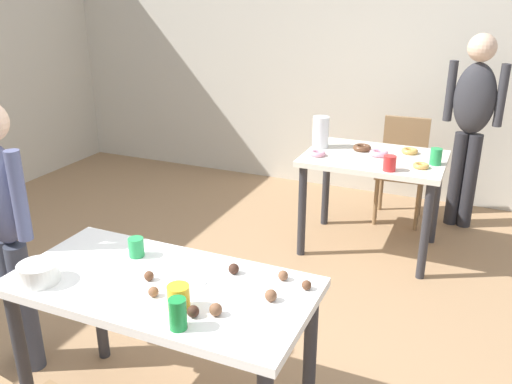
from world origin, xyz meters
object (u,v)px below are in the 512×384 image
Objects in this scene: chair_far_table at (403,163)px; soda_can at (178,314)px; dining_table_far at (373,171)px; dining_table_near at (162,304)px; person_adult_far at (472,115)px; mixing_bowl at (39,273)px; person_girl_near at (5,219)px; pitcher_far at (321,132)px.

soda_can is (-0.32, -3.12, 0.31)m from chair_far_table.
dining_table_far is at bearing -98.47° from chair_far_table.
dining_table_near is 2.20m from dining_table_far.
mixing_bowl is (-1.53, -3.10, -0.16)m from person_adult_far.
person_girl_near is at bearing 165.16° from soda_can.
chair_far_table reaches higher than mixing_bowl.
dining_table_near is at bearing -110.02° from person_adult_far.
pitcher_far is (-0.54, -0.67, 0.37)m from chair_far_table.
dining_table_far is 1.01m from person_adult_far.
dining_table_far is 0.70× the size of person_girl_near.
person_adult_far is at bearing 33.62° from pitcher_far.
mixing_bowl is 1.39× the size of soda_can.
mixing_bowl is at bearing 175.95° from soda_can.
dining_table_far is at bearing 84.99° from soda_can.
person_adult_far reaches higher than dining_table_near.
pitcher_far is at bearing 66.20° from person_girl_near.
chair_far_table is at bearing 62.11° from person_girl_near.
chair_far_table is at bearing 71.47° from mixing_bowl.
dining_table_near is at bearing 133.78° from soda_can.
chair_far_table is 3.64× the size of pitcher_far.
dining_table_far is 0.74m from chair_far_table.
dining_table_far is at bearing 68.57° from mixing_bowl.
chair_far_table is 3.25m from mixing_bowl.
dining_table_near is 7.65× the size of mixing_bowl.
pitcher_far is at bearing 89.57° from dining_table_near.
soda_can reaches higher than dining_table_far.
mixing_bowl is (-1.03, -3.07, 0.30)m from chair_far_table.
person_adult_far is at bearing 51.06° from dining_table_far.
person_adult_far is at bearing 75.49° from soda_can.
dining_table_far is 4.20× the size of pitcher_far.
mixing_bowl is at bearing -111.43° from dining_table_far.
soda_can is at bearing -4.05° from mixing_bowl.
pitcher_far is at bearing -146.38° from person_adult_far.
person_girl_near is 2.35m from pitcher_far.
pitcher_far is (-1.04, -0.69, -0.08)m from person_adult_far.
person_adult_far is 3.46m from mixing_bowl.
person_adult_far reaches higher than pitcher_far.
chair_far_table is 7.13× the size of soda_can.
person_girl_near reaches higher than chair_far_table.
dining_table_near is 0.91× the size of person_girl_near.
mixing_bowl is 0.71× the size of pitcher_far.
pitcher_far reaches higher than soda_can.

